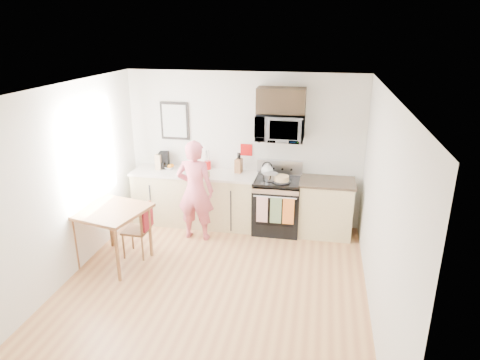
% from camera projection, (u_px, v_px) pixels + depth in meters
% --- Properties ---
extents(floor, '(4.60, 4.60, 0.00)m').
position_uv_depth(floor, '(211.00, 292.00, 5.59)').
color(floor, '#AC6C42').
rests_on(floor, ground).
extents(back_wall, '(4.00, 0.04, 2.60)m').
position_uv_depth(back_wall, '(244.00, 149.00, 7.28)').
color(back_wall, silver).
rests_on(back_wall, floor).
extents(front_wall, '(4.00, 0.04, 2.60)m').
position_uv_depth(front_wall, '(124.00, 322.00, 3.03)').
color(front_wall, silver).
rests_on(front_wall, floor).
extents(left_wall, '(0.04, 4.60, 2.60)m').
position_uv_depth(left_wall, '(59.00, 189.00, 5.51)').
color(left_wall, silver).
rests_on(left_wall, floor).
extents(right_wall, '(0.04, 4.60, 2.60)m').
position_uv_depth(right_wall, '(381.00, 213.00, 4.79)').
color(right_wall, silver).
rests_on(right_wall, floor).
extents(ceiling, '(4.00, 4.60, 0.04)m').
position_uv_depth(ceiling, '(206.00, 91.00, 4.71)').
color(ceiling, white).
rests_on(ceiling, back_wall).
extents(window, '(0.06, 1.40, 1.50)m').
position_uv_depth(window, '(91.00, 153.00, 6.16)').
color(window, white).
rests_on(window, left_wall).
extents(cabinet_left, '(2.10, 0.60, 0.90)m').
position_uv_depth(cabinet_left, '(195.00, 199.00, 7.43)').
color(cabinet_left, '#C6B67F').
rests_on(cabinet_left, floor).
extents(countertop_left, '(2.14, 0.64, 0.04)m').
position_uv_depth(countertop_left, '(194.00, 173.00, 7.27)').
color(countertop_left, beige).
rests_on(countertop_left, cabinet_left).
extents(cabinet_right, '(0.84, 0.60, 0.90)m').
position_uv_depth(cabinet_right, '(326.00, 209.00, 7.03)').
color(cabinet_right, '#C6B67F').
rests_on(cabinet_right, floor).
extents(countertop_right, '(0.88, 0.64, 0.04)m').
position_uv_depth(countertop_right, '(327.00, 182.00, 6.87)').
color(countertop_right, black).
rests_on(countertop_right, cabinet_right).
extents(range, '(0.76, 0.70, 1.16)m').
position_uv_depth(range, '(277.00, 206.00, 7.15)').
color(range, black).
rests_on(range, floor).
extents(microwave, '(0.76, 0.51, 0.42)m').
position_uv_depth(microwave, '(280.00, 127.00, 6.80)').
color(microwave, '#AFAFB4').
rests_on(microwave, back_wall).
extents(upper_cabinet, '(0.76, 0.35, 0.40)m').
position_uv_depth(upper_cabinet, '(281.00, 100.00, 6.70)').
color(upper_cabinet, black).
rests_on(upper_cabinet, back_wall).
extents(wall_art, '(0.50, 0.04, 0.65)m').
position_uv_depth(wall_art, '(175.00, 121.00, 7.32)').
color(wall_art, black).
rests_on(wall_art, back_wall).
extents(wall_trivet, '(0.20, 0.02, 0.20)m').
position_uv_depth(wall_trivet, '(246.00, 150.00, 7.25)').
color(wall_trivet, '#A30E0E').
rests_on(wall_trivet, back_wall).
extents(person, '(0.61, 0.41, 1.65)m').
position_uv_depth(person, '(195.00, 191.00, 6.76)').
color(person, '#B53149').
rests_on(person, floor).
extents(dining_table, '(0.94, 0.94, 0.84)m').
position_uv_depth(dining_table, '(111.00, 216.00, 6.05)').
color(dining_table, brown).
rests_on(dining_table, floor).
extents(chair, '(0.40, 0.36, 0.84)m').
position_uv_depth(chair, '(143.00, 223.00, 6.30)').
color(chair, brown).
rests_on(chair, floor).
extents(knife_block, '(0.12, 0.16, 0.23)m').
position_uv_depth(knife_block, '(239.00, 166.00, 7.22)').
color(knife_block, brown).
rests_on(knife_block, countertop_left).
extents(utensil_crock, '(0.11, 0.11, 0.34)m').
position_uv_depth(utensil_crock, '(208.00, 162.00, 7.38)').
color(utensil_crock, '#A30E0E').
rests_on(utensil_crock, countertop_left).
extents(fruit_bowl, '(0.24, 0.24, 0.09)m').
position_uv_depth(fruit_bowl, '(169.00, 167.00, 7.42)').
color(fruit_bowl, white).
rests_on(fruit_bowl, countertop_left).
extents(milk_carton, '(0.11, 0.11, 0.26)m').
position_uv_depth(milk_carton, '(159.00, 162.00, 7.37)').
color(milk_carton, tan).
rests_on(milk_carton, countertop_left).
extents(coffee_maker, '(0.19, 0.25, 0.28)m').
position_uv_depth(coffee_maker, '(164.00, 161.00, 7.44)').
color(coffee_maker, black).
rests_on(coffee_maker, countertop_left).
extents(bread_bag, '(0.33, 0.21, 0.11)m').
position_uv_depth(bread_bag, '(200.00, 174.00, 7.01)').
color(bread_bag, tan).
rests_on(bread_bag, countertop_left).
extents(cake, '(0.29, 0.29, 0.10)m').
position_uv_depth(cake, '(281.00, 179.00, 6.85)').
color(cake, black).
rests_on(cake, range).
extents(kettle, '(0.20, 0.20, 0.25)m').
position_uv_depth(kettle, '(267.00, 170.00, 7.08)').
color(kettle, white).
rests_on(kettle, range).
extents(pot, '(0.22, 0.38, 0.11)m').
position_uv_depth(pot, '(271.00, 177.00, 6.92)').
color(pot, '#AFAFB4').
rests_on(pot, range).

